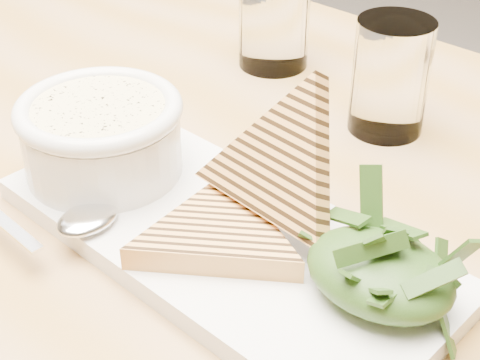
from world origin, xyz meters
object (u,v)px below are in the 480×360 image
Objects in this scene: table_top at (142,205)px; glass_near at (274,14)px; glass_far at (390,77)px; soup_bowl at (103,144)px; platter at (223,238)px.

table_top is 11.36× the size of glass_near.
glass_far is (0.17, -0.05, -0.00)m from glass_near.
glass_near reaches higher than soup_bowl.
soup_bowl is at bearing -119.84° from glass_far.
glass_near reaches higher than table_top.
glass_near is (-0.05, 0.26, 0.08)m from table_top.
platter is at bearing -91.59° from glass_far.
glass_near is at bearing 101.47° from table_top.
glass_far reaches higher than soup_bowl.
table_top is at bearing 41.89° from soup_bowl.
glass_far is at bearing -15.91° from glass_near.
table_top is 12.25× the size of glass_far.
soup_bowl is (-0.13, 0.00, 0.03)m from platter.
glass_far is (0.11, 0.21, 0.07)m from table_top.
soup_bowl is (-0.02, -0.02, 0.06)m from table_top.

